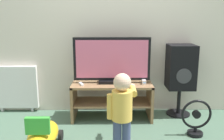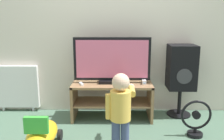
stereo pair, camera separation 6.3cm
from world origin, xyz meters
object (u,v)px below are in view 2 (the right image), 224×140
object	(u,v)px
television	(112,61)
remote_primary	(81,84)
speaker_tower	(181,69)
floor_fan	(196,120)
game_console	(144,81)
radiator	(17,87)
child	(121,106)
ride_on_toy	(42,134)

from	to	relation	value
television	remote_primary	bearing A→B (deg)	-165.90
speaker_tower	floor_fan	size ratio (longest dim) A/B	2.28
game_console	radiator	bearing A→B (deg)	172.02
floor_fan	child	bearing A→B (deg)	-160.75
speaker_tower	radiator	xyz separation A→B (m)	(-2.36, 0.14, -0.30)
television	game_console	size ratio (longest dim) A/B	6.59
remote_primary	speaker_tower	size ratio (longest dim) A/B	0.13
game_console	ride_on_toy	bearing A→B (deg)	-144.49
remote_primary	game_console	bearing A→B (deg)	4.70
game_console	radiator	size ratio (longest dim) A/B	0.23
game_console	floor_fan	xyz separation A→B (m)	(0.56, -0.52, -0.32)
child	radiator	bearing A→B (deg)	144.01
remote_primary	floor_fan	distance (m)	1.50
child	speaker_tower	world-z (taller)	speaker_tower
remote_primary	speaker_tower	world-z (taller)	speaker_tower
floor_fan	radiator	size ratio (longest dim) A/B	0.65
television	radiator	world-z (taller)	television
television	speaker_tower	size ratio (longest dim) A/B	1.02
game_console	child	bearing A→B (deg)	-111.68
game_console	remote_primary	size ratio (longest dim) A/B	1.17
game_console	speaker_tower	xyz separation A→B (m)	(0.53, 0.11, 0.15)
child	television	bearing A→B (deg)	96.46
remote_primary	radiator	distance (m)	1.06
floor_fan	radiator	distance (m)	2.52
game_console	floor_fan	distance (m)	0.83
child	ride_on_toy	distance (m)	0.89
remote_primary	television	bearing A→B (deg)	14.10
television	speaker_tower	xyz separation A→B (m)	(0.95, 0.08, -0.13)
ride_on_toy	game_console	bearing A→B (deg)	35.51
game_console	child	size ratio (longest dim) A/B	0.19
television	game_console	bearing A→B (deg)	-4.46
remote_primary	floor_fan	bearing A→B (deg)	-18.03
game_console	ride_on_toy	world-z (taller)	game_console
television	ride_on_toy	world-z (taller)	television
remote_primary	child	xyz separation A→B (m)	(0.50, -0.76, -0.02)
remote_primary	radiator	world-z (taller)	radiator
radiator	game_console	bearing A→B (deg)	-7.98
radiator	remote_primary	bearing A→B (deg)	-18.10
child	speaker_tower	xyz separation A→B (m)	(0.86, 0.94, 0.18)
floor_fan	remote_primary	bearing A→B (deg)	161.97
floor_fan	ride_on_toy	xyz separation A→B (m)	(-1.72, -0.31, -0.04)
remote_primary	ride_on_toy	world-z (taller)	remote_primary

